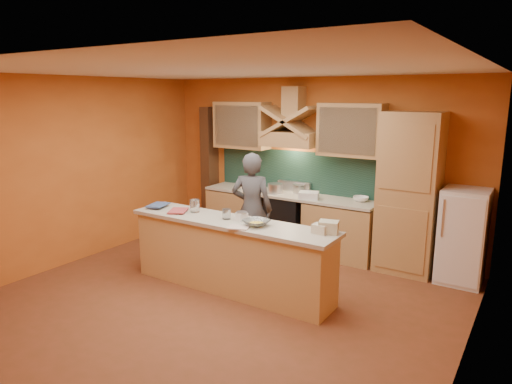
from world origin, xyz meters
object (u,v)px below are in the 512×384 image
Objects in this scene: person at (252,209)px; kitchen_scale at (242,217)px; stove at (287,221)px; mixing_bowl at (256,223)px; fridge at (463,236)px.

person is 13.84× the size of kitchen_scale.
stove is 1.94m from kitchen_scale.
stove is 2.10m from mixing_bowl.
stove is at bearing 124.50° from kitchen_scale.
kitchen_scale is 0.39× the size of mixing_bowl.
kitchen_scale is at bearing 97.41° from person.
mixing_bowl is (-2.09, -1.93, 0.33)m from fridge.
stove is 0.53× the size of person.
stove is at bearing 180.00° from fridge.
mixing_bowl is at bearing 107.76° from person.
person reaches higher than fridge.
person reaches higher than kitchen_scale.
mixing_bowl is at bearing -72.40° from stove.
kitchen_scale is 0.30m from mixing_bowl.
fridge is at bearing -178.77° from person.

